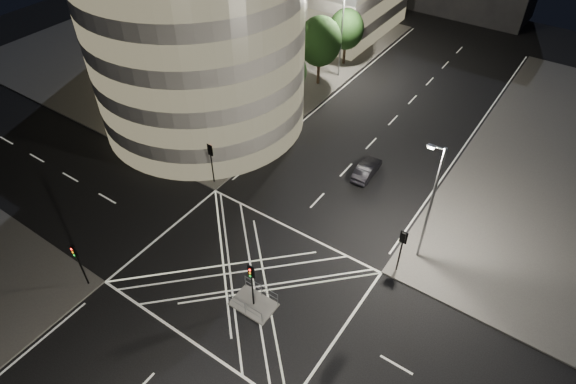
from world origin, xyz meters
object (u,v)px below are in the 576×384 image
Objects in this scene: traffic_signal_island at (252,278)px; street_lamp_right_far at (430,202)px; central_island at (254,304)px; street_lamp_left_far at (342,31)px; sedan at (367,169)px; traffic_signal_nl at (77,258)px; street_lamp_left_near at (241,101)px; traffic_signal_fr at (402,244)px; traffic_signal_fl at (211,157)px.

street_lamp_right_far is at bearing 54.70° from traffic_signal_island.
central_island is 33.95m from street_lamp_left_far.
street_lamp_left_far is 19.11m from sedan.
traffic_signal_nl is at bearing 60.81° from sedan.
traffic_signal_nl is 0.99× the size of sedan.
sedan is (-0.15, 16.87, 0.59)m from central_island.
traffic_signal_fr is at bearing -15.92° from street_lamp_left_near.
street_lamp_right_far reaches higher than traffic_signal_fl.
traffic_signal_island is 33.61m from street_lamp_left_far.
traffic_signal_fl is 0.40× the size of street_lamp_left_near.
traffic_signal_nl is at bearing -139.09° from street_lamp_right_far.
street_lamp_left_far is (-18.24, 23.20, 2.63)m from traffic_signal_fr.
traffic_signal_fr is at bearing -51.83° from street_lamp_left_far.
traffic_signal_fr is at bearing 50.67° from central_island.
street_lamp_left_near reaches higher than traffic_signal_fl.
traffic_signal_island is (-6.80, -8.30, 0.00)m from traffic_signal_fr.
traffic_signal_fr is 0.40× the size of street_lamp_right_far.
street_lamp_right_far is (18.87, -21.00, 0.00)m from street_lamp_left_far.
street_lamp_left_far is (-0.64, 23.20, 2.63)m from traffic_signal_fl.
traffic_signal_fl is at bearing 180.00° from traffic_signal_fr.
sedan reaches higher than central_island.
central_island is 11.10m from traffic_signal_fr.
central_island is at bearing 0.00° from traffic_signal_island.
traffic_signal_island is at bearing -129.33° from traffic_signal_fr.
central_island is at bearing -70.05° from street_lamp_left_far.
traffic_signal_nl is 0.40× the size of street_lamp_left_near.
central_island is 16.88m from sedan.
traffic_signal_fl and traffic_signal_island have the same top height.
sedan is at bearing -52.35° from street_lamp_left_far.
traffic_signal_nl is (-10.80, -5.30, 2.84)m from central_island.
street_lamp_right_far reaches higher than traffic_signal_fr.
street_lamp_left_far is at bearing -55.89° from sedan.
traffic_signal_nl is 0.40× the size of street_lamp_right_far.
street_lamp_left_far is at bearing 91.57° from traffic_signal_fl.
street_lamp_right_far is at bearing 73.89° from traffic_signal_fr.
traffic_signal_nl is (0.00, -13.60, 0.00)m from traffic_signal_fl.
central_island is at bearing 26.14° from traffic_signal_nl.
traffic_signal_fr is 0.40× the size of street_lamp_left_far.
street_lamp_right_far is (7.44, 10.50, 2.63)m from traffic_signal_island.
traffic_signal_nl is at bearing -89.01° from street_lamp_left_far.
traffic_signal_nl is at bearing -88.06° from street_lamp_left_near.
traffic_signal_nl is 22.24m from traffic_signal_fr.
traffic_signal_fr is at bearing -106.11° from street_lamp_right_far.
street_lamp_left_far is (-11.44, 31.50, 5.47)m from central_island.
traffic_signal_nl is 36.90m from street_lamp_left_far.
traffic_signal_nl is 12.03m from traffic_signal_island.
traffic_signal_fl is at bearing -88.43° from street_lamp_left_far.
traffic_signal_fl is (-10.80, 8.30, 2.84)m from central_island.
traffic_signal_island is at bearing -49.73° from street_lamp_left_near.
central_island is 0.30× the size of street_lamp_left_far.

